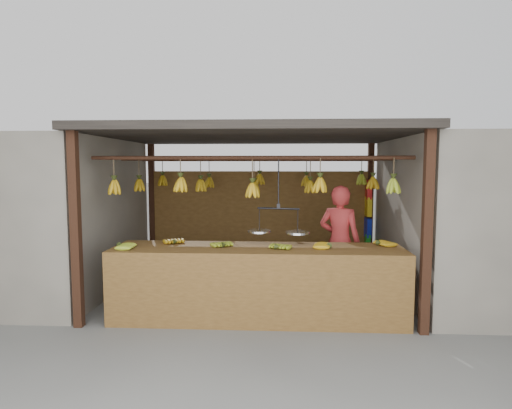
{
  "coord_description": "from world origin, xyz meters",
  "views": [
    {
      "loc": [
        0.36,
        -6.29,
        1.9
      ],
      "look_at": [
        0.0,
        0.3,
        1.3
      ],
      "focal_mm": 30.0,
      "sensor_mm": 36.0,
      "label": 1
    }
  ],
  "objects": [
    {
      "name": "stall",
      "position": [
        0.0,
        0.33,
        1.97
      ],
      "size": [
        4.3,
        3.3,
        2.4
      ],
      "color": "black",
      "rests_on": "ground"
    },
    {
      "name": "vendor",
      "position": [
        1.23,
        -0.19,
        0.81
      ],
      "size": [
        0.7,
        0.59,
        1.63
      ],
      "primitive_type": "imported",
      "rotation": [
        0.0,
        0.0,
        2.74
      ],
      "color": "#BF3333",
      "rests_on": "ground"
    },
    {
      "name": "hanging_bananas",
      "position": [
        0.0,
        -0.0,
        1.63
      ],
      "size": [
        3.63,
        2.23,
        0.38
      ],
      "color": "#B58813",
      "rests_on": "ground"
    },
    {
      "name": "counter",
      "position": [
        0.09,
        -1.23,
        0.71
      ],
      "size": [
        3.59,
        0.81,
        0.96
      ],
      "color": "brown",
      "rests_on": "ground"
    },
    {
      "name": "neighbor_left",
      "position": [
        -3.6,
        0.0,
        1.15
      ],
      "size": [
        3.0,
        3.0,
        2.3
      ],
      "primitive_type": "cube",
      "color": "slate",
      "rests_on": "ground"
    },
    {
      "name": "balance_scale",
      "position": [
        0.35,
        -1.0,
        1.12
      ],
      "size": [
        0.76,
        0.38,
        0.94
      ],
      "color": "black",
      "rests_on": "ground"
    },
    {
      "name": "neighbor_right",
      "position": [
        3.6,
        0.0,
        1.15
      ],
      "size": [
        3.0,
        3.0,
        2.3
      ],
      "primitive_type": "cube",
      "color": "slate",
      "rests_on": "ground"
    },
    {
      "name": "ground",
      "position": [
        0.0,
        0.0,
        0.0
      ],
      "size": [
        80.0,
        80.0,
        0.0
      ],
      "primitive_type": "plane",
      "color": "#5B5B57"
    },
    {
      "name": "bag_bundles",
      "position": [
        1.94,
        1.35,
        0.99
      ],
      "size": [
        0.08,
        0.26,
        1.3
      ],
      "color": "red",
      "rests_on": "ground"
    }
  ]
}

